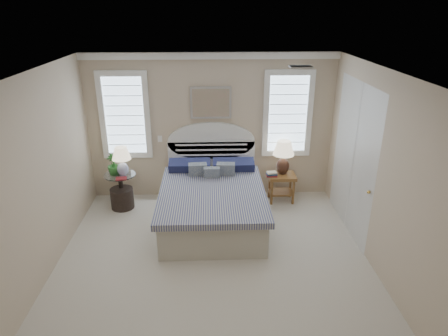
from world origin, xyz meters
TOP-DOWN VIEW (x-y plane):
  - floor at (0.00, 0.00)m, footprint 4.50×5.00m
  - ceiling at (0.00, 0.00)m, footprint 4.50×5.00m
  - wall_back at (0.00, 2.50)m, footprint 4.50×0.02m
  - wall_left at (-2.25, 0.00)m, footprint 0.02×5.00m
  - wall_right at (2.25, 0.00)m, footprint 0.02×5.00m
  - crown_molding at (0.00, 2.46)m, footprint 4.50×0.08m
  - hvac_vent at (1.20, 0.80)m, footprint 0.30×0.20m
  - switch_plate at (-0.95, 2.48)m, footprint 0.08×0.01m
  - window_left at (-1.55, 2.48)m, footprint 0.90×0.06m
  - window_right at (1.40, 2.48)m, footprint 0.90×0.06m
  - painting at (0.00, 2.46)m, footprint 0.74×0.04m
  - closet_door at (2.23, 1.20)m, footprint 0.02×1.80m
  - bed at (0.00, 1.46)m, footprint 1.72×2.28m
  - side_table_left at (-1.65, 2.05)m, footprint 0.56×0.56m
  - nightstand_right at (1.30, 2.15)m, footprint 0.50×0.40m
  - floor_pot at (-1.63, 1.98)m, footprint 0.45×0.45m
  - lamp_left at (-1.57, 2.00)m, footprint 0.34×0.34m
  - lamp_right at (1.32, 2.23)m, footprint 0.42×0.42m
  - potted_plant at (-1.74, 2.05)m, footprint 0.25×0.25m
  - books_left at (-1.58, 1.83)m, footprint 0.22×0.18m
  - books_right at (1.10, 2.10)m, footprint 0.21×0.16m

SIDE VIEW (x-z plane):
  - floor at x=0.00m, z-range -0.01..0.01m
  - floor_pot at x=-1.63m, z-range 0.00..0.37m
  - bed at x=0.00m, z-range -0.35..1.12m
  - nightstand_right at x=1.30m, z-range 0.12..0.65m
  - side_table_left at x=-1.65m, z-range 0.07..0.70m
  - books_right at x=1.10m, z-range 0.53..0.61m
  - books_left at x=-1.58m, z-range 0.63..0.65m
  - potted_plant at x=-1.74m, z-range 0.63..1.02m
  - lamp_right at x=1.32m, z-range 0.60..1.24m
  - lamp_left at x=-1.57m, z-range 0.69..1.23m
  - switch_plate at x=-0.95m, z-range 1.09..1.21m
  - closet_door at x=2.23m, z-range 0.00..2.40m
  - wall_back at x=0.00m, z-range 0.00..2.70m
  - wall_left at x=-2.25m, z-range 0.00..2.70m
  - wall_right at x=2.25m, z-range 0.00..2.70m
  - window_left at x=-1.55m, z-range 0.80..2.40m
  - window_right at x=1.40m, z-range 0.80..2.40m
  - painting at x=0.00m, z-range 1.53..2.11m
  - crown_molding at x=0.00m, z-range 2.58..2.70m
  - hvac_vent at x=1.20m, z-range 2.67..2.69m
  - ceiling at x=0.00m, z-range 2.70..2.71m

